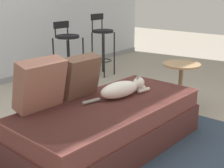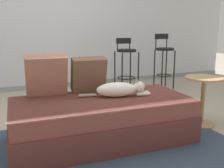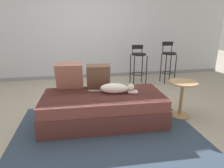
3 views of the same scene
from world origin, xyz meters
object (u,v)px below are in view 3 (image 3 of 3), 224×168
at_px(cat, 116,88).
at_px(bar_stool_by_doorway, 169,59).
at_px(bar_stool_near_window, 138,61).
at_px(side_table, 182,94).
at_px(couch, 104,108).
at_px(throw_pillow_middle, 98,76).
at_px(throw_pillow_corner, 69,76).

bearing_deg(cat, bar_stool_by_doorway, 45.58).
height_order(cat, bar_stool_by_doorway, bar_stool_by_doorway).
distance_m(bar_stool_near_window, side_table, 1.82).
distance_m(couch, throw_pillow_middle, 0.53).
bearing_deg(bar_stool_by_doorway, throw_pillow_corner, -149.29).
distance_m(couch, side_table, 1.26).
distance_m(throw_pillow_corner, bar_stool_near_window, 2.15).
bearing_deg(couch, cat, 5.58).
relative_size(couch, throw_pillow_corner, 4.19).
height_order(throw_pillow_corner, bar_stool_by_doorway, bar_stool_by_doorway).
xyz_separation_m(throw_pillow_corner, bar_stool_by_doorway, (2.40, 1.42, -0.05)).
relative_size(couch, cat, 2.52).
xyz_separation_m(couch, bar_stool_by_doorway, (1.91, 1.76, 0.39)).
bearing_deg(couch, bar_stool_near_window, 57.59).
xyz_separation_m(bar_stool_by_doorway, side_table, (-0.66, -1.81, -0.24)).
bearing_deg(bar_stool_near_window, throw_pillow_middle, -128.73).
bearing_deg(bar_stool_by_doorway, bar_stool_near_window, -179.89).
height_order(throw_pillow_middle, bar_stool_near_window, bar_stool_near_window).
bearing_deg(throw_pillow_corner, side_table, -12.45).
xyz_separation_m(cat, bar_stool_near_window, (0.92, 1.74, 0.07)).
relative_size(bar_stool_near_window, bar_stool_by_doorway, 0.94).
bearing_deg(cat, bar_stool_near_window, 62.22).
height_order(cat, bar_stool_near_window, bar_stool_near_window).
height_order(cat, side_table, cat).
bearing_deg(couch, throw_pillow_middle, 95.97).
bearing_deg(throw_pillow_middle, throw_pillow_corner, 178.02).
bearing_deg(throw_pillow_middle, cat, -52.46).
relative_size(throw_pillow_corner, bar_stool_near_window, 0.46).
height_order(couch, bar_stool_near_window, bar_stool_near_window).
height_order(throw_pillow_corner, side_table, throw_pillow_corner).
bearing_deg(cat, side_table, -3.42).
relative_size(cat, bar_stool_by_doorway, 0.71).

